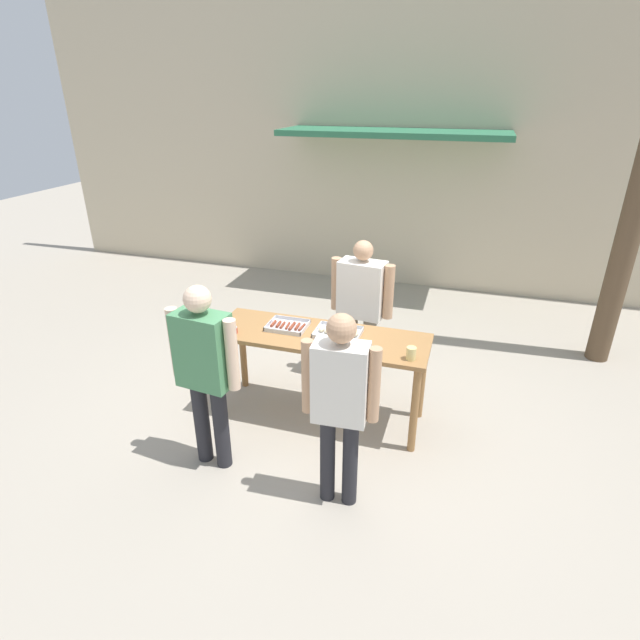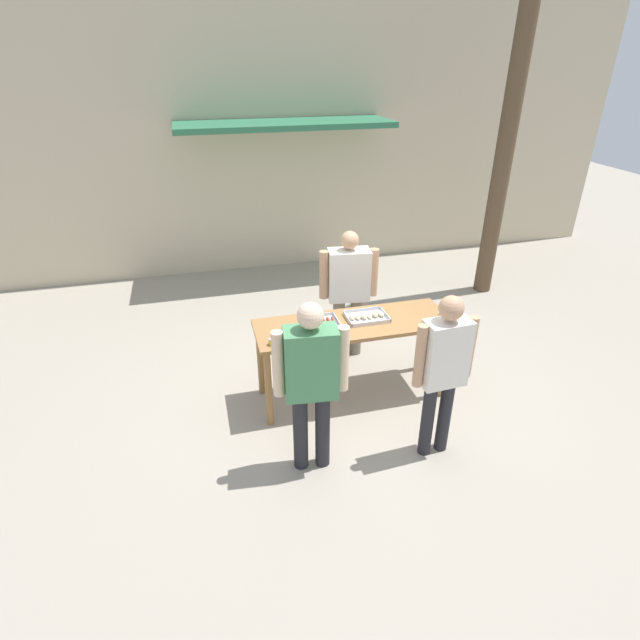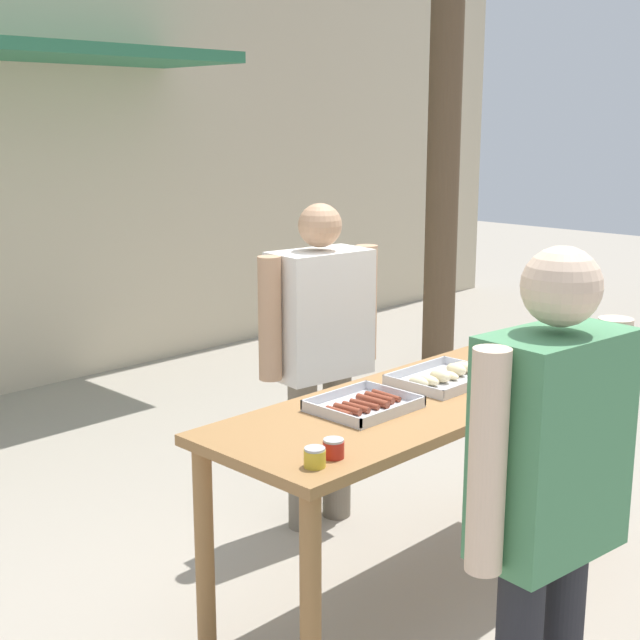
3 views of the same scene
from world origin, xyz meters
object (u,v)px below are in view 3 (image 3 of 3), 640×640
at_px(food_tray_buns, 444,377).
at_px(person_customer_holding_hotdog, 549,489).
at_px(food_tray_sausages, 364,406).
at_px(beer_cup, 587,349).
at_px(condiment_jar_ketchup, 334,448).
at_px(person_server_behind_table, 320,341).
at_px(condiment_jar_mustard, 315,457).

relative_size(food_tray_buns, person_customer_holding_hotdog, 0.26).
bearing_deg(food_tray_sausages, beer_cup, -12.38).
bearing_deg(condiment_jar_ketchup, person_server_behind_table, 46.39).
height_order(condiment_jar_mustard, condiment_jar_ketchup, same).
xyz_separation_m(food_tray_buns, person_server_behind_table, (0.04, 0.77, 0.01)).
relative_size(food_tray_sausages, person_server_behind_table, 0.23).
height_order(beer_cup, person_server_behind_table, person_server_behind_table).
distance_m(beer_cup, person_customer_holding_hotdog, 1.70).
xyz_separation_m(food_tray_buns, condiment_jar_ketchup, (-0.94, -0.26, 0.01)).
distance_m(condiment_jar_mustard, person_server_behind_table, 1.50).
relative_size(food_tray_buns, condiment_jar_mustard, 6.01).
bearing_deg(beer_cup, condiment_jar_ketchup, 179.82).
distance_m(condiment_jar_mustard, beer_cup, 1.75).
bearing_deg(condiment_jar_mustard, food_tray_sausages, 26.95).
relative_size(condiment_jar_ketchup, beer_cup, 0.62).
bearing_deg(condiment_jar_ketchup, food_tray_buns, 15.55).
relative_size(food_tray_buns, condiment_jar_ketchup, 6.01).
bearing_deg(food_tray_buns, person_server_behind_table, 87.17).
relative_size(food_tray_sausages, person_customer_holding_hotdog, 0.22).
relative_size(food_tray_sausages, condiment_jar_mustard, 5.26).
height_order(food_tray_sausages, condiment_jar_ketchup, condiment_jar_ketchup).
relative_size(food_tray_sausages, beer_cup, 3.25).
bearing_deg(condiment_jar_mustard, person_server_behind_table, 43.99).
distance_m(food_tray_sausages, food_tray_buns, 0.51).
xyz_separation_m(food_tray_sausages, person_server_behind_table, (0.54, 0.77, 0.02)).
distance_m(food_tray_buns, condiment_jar_ketchup, 0.98).
height_order(condiment_jar_ketchup, beer_cup, beer_cup).
bearing_deg(person_server_behind_table, food_tray_sausages, -118.06).
relative_size(food_tray_sausages, food_tray_buns, 0.88).
height_order(food_tray_sausages, beer_cup, beer_cup).
xyz_separation_m(condiment_jar_mustard, person_server_behind_table, (1.08, 1.04, 0.00)).
bearing_deg(food_tray_buns, condiment_jar_mustard, -165.26).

